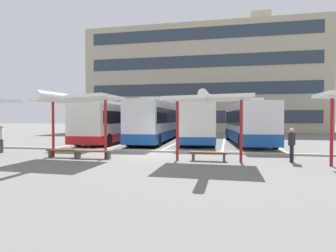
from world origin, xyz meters
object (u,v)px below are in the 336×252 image
at_px(coach_bus_1, 156,122).
at_px(waiting_shelter_2, 208,100).
at_px(bench_2, 64,151).
at_px(bench_4, 209,154).
at_px(bench_3, 94,152).
at_px(waiting_shelter_1, 76,100).
at_px(waiting_passenger_0, 292,143).
at_px(coach_bus_0, 115,123).
at_px(coach_bus_2, 198,123).
at_px(coach_bus_3, 248,124).
at_px(waiting_passenger_2, 1,137).

xyz_separation_m(coach_bus_1, waiting_shelter_2, (5.38, -10.85, 1.23)).
height_order(bench_2, bench_4, same).
bearing_deg(bench_3, bench_4, 4.02).
bearing_deg(bench_2, bench_3, -1.60).
relative_size(waiting_shelter_1, bench_3, 2.51).
bearing_deg(bench_4, bench_2, -177.28).
distance_m(waiting_shelter_2, bench_4, 2.71).
bearing_deg(waiting_shelter_2, bench_3, 179.96).
bearing_deg(waiting_passenger_0, bench_4, -174.94).
bearing_deg(waiting_shelter_2, bench_4, 90.00).
height_order(coach_bus_1, bench_4, coach_bus_1).
xyz_separation_m(coach_bus_1, bench_3, (-0.62, -10.84, -1.45)).
bearing_deg(waiting_shelter_1, coach_bus_1, 82.16).
bearing_deg(bench_2, coach_bus_0, 97.01).
distance_m(coach_bus_2, bench_4, 10.52).
xyz_separation_m(coach_bus_0, coach_bus_2, (7.42, 0.50, 0.01)).
bearing_deg(bench_3, waiting_shelter_1, -168.34).
bearing_deg(bench_3, coach_bus_1, 86.73).
distance_m(coach_bus_1, waiting_shelter_2, 12.17).
bearing_deg(bench_4, bench_3, -175.98).
bearing_deg(waiting_shelter_2, waiting_passenger_0, 11.10).
bearing_deg(coach_bus_0, bench_4, -47.30).
bearing_deg(bench_2, coach_bus_1, 77.36).
height_order(coach_bus_1, waiting_shelter_2, coach_bus_1).
distance_m(coach_bus_2, bench_3, 11.66).
relative_size(bench_3, waiting_shelter_2, 0.39).
bearing_deg(coach_bus_1, waiting_passenger_0, -47.17).
relative_size(coach_bus_2, coach_bus_3, 0.93).
height_order(coach_bus_2, waiting_shelter_2, coach_bus_2).
height_order(coach_bus_2, waiting_shelter_1, coach_bus_2).
xyz_separation_m(coach_bus_0, waiting_shelter_2, (9.05, -10.23, 1.34)).
height_order(coach_bus_3, bench_4, coach_bus_3).
bearing_deg(coach_bus_3, waiting_shelter_1, -131.06).
height_order(coach_bus_3, waiting_shelter_1, coach_bus_3).
distance_m(coach_bus_3, bench_2, 14.86).
xyz_separation_m(bench_2, waiting_shelter_2, (7.80, -0.05, 2.68)).
bearing_deg(coach_bus_2, coach_bus_0, -176.15).
relative_size(coach_bus_3, waiting_shelter_1, 2.36).
distance_m(coach_bus_1, bench_2, 11.15).
bearing_deg(coach_bus_0, coach_bus_2, 3.85).
bearing_deg(coach_bus_0, coach_bus_1, 9.50).
bearing_deg(waiting_shelter_1, bench_2, 165.31).
relative_size(coach_bus_2, waiting_shelter_1, 2.19).
height_order(waiting_passenger_0, waiting_passenger_2, waiting_passenger_2).
bearing_deg(bench_4, waiting_shelter_2, -90.00).
distance_m(coach_bus_3, waiting_passenger_2, 17.96).
bearing_deg(waiting_shelter_1, waiting_shelter_2, 1.51).
relative_size(coach_bus_0, waiting_shelter_2, 2.49).
height_order(bench_3, waiting_shelter_2, waiting_shelter_2).
bearing_deg(bench_4, coach_bus_0, 132.70).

